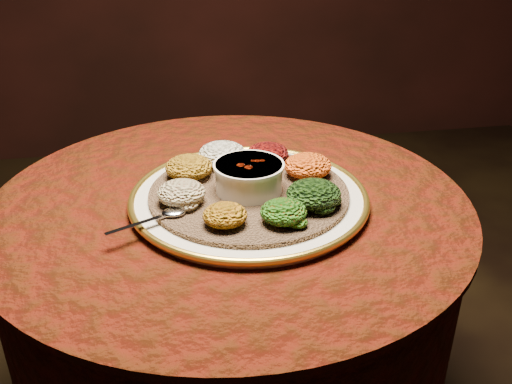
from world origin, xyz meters
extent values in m
cylinder|color=black|center=(0.00, 0.00, 0.34)|extent=(0.12, 0.12, 0.68)
cylinder|color=black|center=(0.00, 0.00, 0.70)|extent=(0.80, 0.80, 0.04)
cylinder|color=#3C0C05|center=(0.00, 0.00, 0.56)|extent=(0.93, 0.93, 0.34)
cylinder|color=#3C0C05|center=(0.00, 0.00, 0.73)|extent=(0.96, 0.96, 0.01)
cylinder|color=beige|center=(0.04, -0.03, 0.74)|extent=(0.52, 0.52, 0.02)
torus|color=gold|center=(0.04, -0.03, 0.75)|extent=(0.47, 0.47, 0.01)
cylinder|color=brown|center=(0.04, -0.03, 0.76)|extent=(0.50, 0.50, 0.01)
cylinder|color=silver|center=(0.04, -0.03, 0.79)|extent=(0.13, 0.13, 0.06)
cylinder|color=silver|center=(0.04, -0.03, 0.82)|extent=(0.14, 0.14, 0.01)
cylinder|color=#571304|center=(0.04, -0.03, 0.81)|extent=(0.11, 0.11, 0.01)
ellipsoid|color=silver|center=(-0.11, -0.10, 0.77)|extent=(0.04, 0.03, 0.01)
cube|color=silver|center=(-0.18, -0.13, 0.77)|extent=(0.11, 0.06, 0.00)
ellipsoid|color=white|center=(0.00, 0.10, 0.79)|extent=(0.10, 0.10, 0.05)
ellipsoid|color=black|center=(0.10, 0.09, 0.78)|extent=(0.09, 0.09, 0.04)
ellipsoid|color=#B6600F|center=(0.16, 0.01, 0.79)|extent=(0.10, 0.09, 0.05)
ellipsoid|color=black|center=(0.14, -0.11, 0.79)|extent=(0.10, 0.10, 0.05)
ellipsoid|color=maroon|center=(0.08, -0.16, 0.78)|extent=(0.08, 0.08, 0.04)
ellipsoid|color=#9B590D|center=(-0.03, -0.15, 0.78)|extent=(0.08, 0.07, 0.04)
ellipsoid|color=maroon|center=(-0.10, -0.06, 0.78)|extent=(0.09, 0.09, 0.04)
ellipsoid|color=#9B6E12|center=(-0.08, 0.05, 0.79)|extent=(0.10, 0.09, 0.05)
camera|label=1|loc=(-0.12, -1.00, 1.28)|focal=40.00mm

